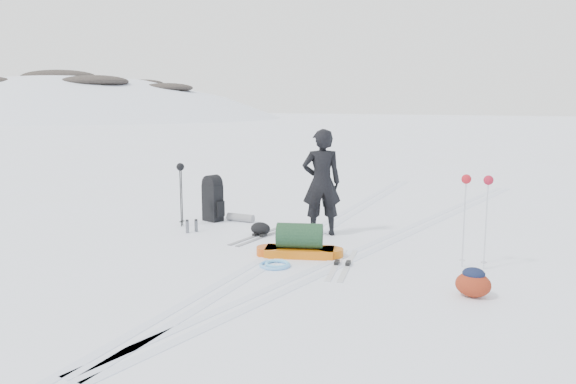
% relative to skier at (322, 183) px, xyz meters
% --- Properties ---
extents(ground, '(200.00, 200.00, 0.00)m').
position_rel_skier_xyz_m(ground, '(-0.07, -1.24, -1.00)').
color(ground, white).
rests_on(ground, ground).
extents(ski_tracks, '(3.38, 17.97, 0.01)m').
position_rel_skier_xyz_m(ski_tracks, '(0.55, -0.37, -0.99)').
color(ski_tracks, silver).
rests_on(ski_tracks, ground).
extents(skier, '(0.87, 0.80, 1.99)m').
position_rel_skier_xyz_m(skier, '(0.00, 0.00, 0.00)').
color(skier, black).
rests_on(skier, ground).
extents(pulk_sled, '(1.47, 0.88, 0.54)m').
position_rel_skier_xyz_m(pulk_sled, '(0.30, -1.51, -0.79)').
color(pulk_sled, '#CB600B').
rests_on(pulk_sled, ground).
extents(expedition_rucksack, '(1.08, 0.48, 0.97)m').
position_rel_skier_xyz_m(expedition_rucksack, '(-2.47, 0.12, -0.55)').
color(expedition_rucksack, black).
rests_on(expedition_rucksack, ground).
extents(ski_poles_black, '(0.16, 0.18, 1.28)m').
position_rel_skier_xyz_m(ski_poles_black, '(-2.80, -0.61, 0.05)').
color(ski_poles_black, black).
rests_on(ski_poles_black, ground).
extents(ski_poles_silver, '(0.45, 0.18, 1.42)m').
position_rel_skier_xyz_m(ski_poles_silver, '(2.91, -0.88, 0.19)').
color(ski_poles_silver, silver).
rests_on(ski_poles_silver, ground).
extents(touring_skis_grey, '(0.35, 1.66, 0.06)m').
position_rel_skier_xyz_m(touring_skis_grey, '(-0.95, -0.66, -0.98)').
color(touring_skis_grey, '#999BA2').
rests_on(touring_skis_grey, ground).
extents(touring_skis_white, '(0.67, 1.75, 0.06)m').
position_rel_skier_xyz_m(touring_skis_white, '(1.12, -1.66, -0.98)').
color(touring_skis_white, silver).
rests_on(touring_skis_white, ground).
extents(rope_coil, '(0.49, 0.49, 0.06)m').
position_rel_skier_xyz_m(rope_coil, '(0.24, -2.19, -0.97)').
color(rope_coil, '#60A9EA').
rests_on(rope_coil, ground).
extents(small_daypack, '(0.49, 0.39, 0.39)m').
position_rel_skier_xyz_m(small_daypack, '(3.14, -2.19, -0.81)').
color(small_daypack, maroon).
rests_on(small_daypack, ground).
extents(thermos_pair, '(0.16, 0.27, 0.26)m').
position_rel_skier_xyz_m(thermos_pair, '(-2.29, -0.96, -0.87)').
color(thermos_pair, '#5C5E64').
rests_on(thermos_pair, ground).
extents(stuff_sack, '(0.42, 0.33, 0.24)m').
position_rel_skier_xyz_m(stuff_sack, '(-1.00, -0.55, -0.87)').
color(stuff_sack, black).
rests_on(stuff_sack, ground).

